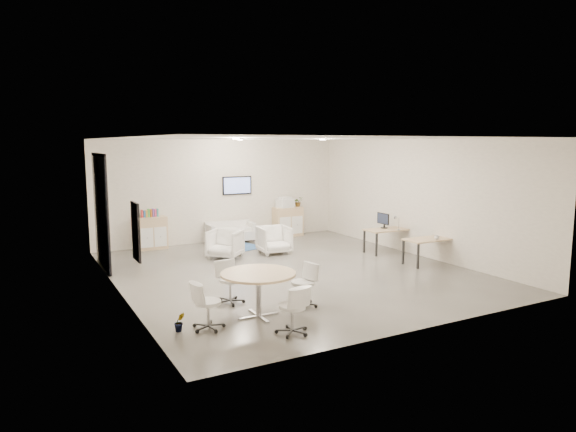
{
  "coord_description": "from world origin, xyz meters",
  "views": [
    {
      "loc": [
        -5.85,
        -10.68,
        3.09
      ],
      "look_at": [
        0.15,
        0.4,
        1.3
      ],
      "focal_mm": 32.0,
      "sensor_mm": 36.0,
      "label": 1
    }
  ],
  "objects_px": {
    "desk_rear": "(388,231)",
    "round_table": "(258,277)",
    "armchair_left": "(225,242)",
    "armchair_right": "(274,238)",
    "desk_front": "(429,241)",
    "sideboard_left": "(152,233)",
    "sideboard_right": "(288,222)",
    "loveseat": "(230,233)"
  },
  "relations": [
    {
      "from": "desk_rear",
      "to": "round_table",
      "type": "relative_size",
      "value": 0.98
    },
    {
      "from": "armchair_left",
      "to": "armchair_right",
      "type": "bearing_deg",
      "value": 39.64
    },
    {
      "from": "armchair_right",
      "to": "desk_front",
      "type": "relative_size",
      "value": 0.66
    },
    {
      "from": "desk_rear",
      "to": "desk_front",
      "type": "distance_m",
      "value": 1.62
    },
    {
      "from": "sideboard_left",
      "to": "armchair_right",
      "type": "xyz_separation_m",
      "value": [
        2.89,
        -2.24,
        -0.05
      ]
    },
    {
      "from": "armchair_right",
      "to": "armchair_left",
      "type": "bearing_deg",
      "value": -178.64
    },
    {
      "from": "sideboard_right",
      "to": "desk_front",
      "type": "bearing_deg",
      "value": -76.55
    },
    {
      "from": "sideboard_left",
      "to": "armchair_right",
      "type": "distance_m",
      "value": 3.66
    },
    {
      "from": "armchair_left",
      "to": "sideboard_left",
      "type": "bearing_deg",
      "value": 169.02
    },
    {
      "from": "sideboard_right",
      "to": "sideboard_left",
      "type": "bearing_deg",
      "value": 179.82
    },
    {
      "from": "sideboard_left",
      "to": "loveseat",
      "type": "xyz_separation_m",
      "value": [
        2.41,
        -0.13,
        -0.18
      ]
    },
    {
      "from": "loveseat",
      "to": "sideboard_right",
      "type": "bearing_deg",
      "value": 6.58
    },
    {
      "from": "armchair_right",
      "to": "desk_rear",
      "type": "xyz_separation_m",
      "value": [
        2.9,
        -1.42,
        0.18
      ]
    },
    {
      "from": "loveseat",
      "to": "round_table",
      "type": "xyz_separation_m",
      "value": [
        -2.2,
        -6.76,
        0.44
      ]
    },
    {
      "from": "sideboard_right",
      "to": "desk_front",
      "type": "height_order",
      "value": "sideboard_right"
    },
    {
      "from": "sideboard_right",
      "to": "armchair_right",
      "type": "xyz_separation_m",
      "value": [
        -1.65,
        -2.23,
        -0.06
      ]
    },
    {
      "from": "sideboard_left",
      "to": "armchair_left",
      "type": "relative_size",
      "value": 1.13
    },
    {
      "from": "desk_rear",
      "to": "desk_front",
      "type": "xyz_separation_m",
      "value": [
        0.01,
        -1.62,
        -0.01
      ]
    },
    {
      "from": "loveseat",
      "to": "round_table",
      "type": "distance_m",
      "value": 7.12
    },
    {
      "from": "sideboard_left",
      "to": "loveseat",
      "type": "distance_m",
      "value": 2.42
    },
    {
      "from": "armchair_right",
      "to": "desk_rear",
      "type": "bearing_deg",
      "value": -19.76
    },
    {
      "from": "armchair_left",
      "to": "round_table",
      "type": "relative_size",
      "value": 0.63
    },
    {
      "from": "desk_rear",
      "to": "round_table",
      "type": "height_order",
      "value": "round_table"
    },
    {
      "from": "armchair_right",
      "to": "desk_front",
      "type": "bearing_deg",
      "value": -39.95
    },
    {
      "from": "sideboard_left",
      "to": "sideboard_right",
      "type": "height_order",
      "value": "sideboard_right"
    },
    {
      "from": "sideboard_left",
      "to": "round_table",
      "type": "height_order",
      "value": "sideboard_left"
    },
    {
      "from": "sideboard_right",
      "to": "armchair_left",
      "type": "height_order",
      "value": "sideboard_right"
    },
    {
      "from": "loveseat",
      "to": "armchair_left",
      "type": "xyz_separation_m",
      "value": [
        -0.96,
        -1.99,
        0.12
      ]
    },
    {
      "from": "sideboard_left",
      "to": "desk_front",
      "type": "relative_size",
      "value": 0.75
    },
    {
      "from": "armchair_right",
      "to": "sideboard_right",
      "type": "bearing_deg",
      "value": 59.82
    },
    {
      "from": "sideboard_right",
      "to": "armchair_left",
      "type": "bearing_deg",
      "value": -145.64
    },
    {
      "from": "sideboard_right",
      "to": "desk_rear",
      "type": "height_order",
      "value": "sideboard_right"
    },
    {
      "from": "armchair_right",
      "to": "desk_rear",
      "type": "height_order",
      "value": "armchair_right"
    },
    {
      "from": "sideboard_right",
      "to": "desk_front",
      "type": "relative_size",
      "value": 0.76
    },
    {
      "from": "sideboard_left",
      "to": "armchair_left",
      "type": "bearing_deg",
      "value": -55.56
    },
    {
      "from": "desk_front",
      "to": "round_table",
      "type": "distance_m",
      "value": 5.81
    },
    {
      "from": "sideboard_left",
      "to": "armchair_right",
      "type": "relative_size",
      "value": 1.12
    },
    {
      "from": "sideboard_right",
      "to": "armchair_right",
      "type": "bearing_deg",
      "value": -126.48
    },
    {
      "from": "armchair_right",
      "to": "desk_front",
      "type": "height_order",
      "value": "armchair_right"
    },
    {
      "from": "armchair_left",
      "to": "desk_front",
      "type": "height_order",
      "value": "armchair_left"
    },
    {
      "from": "loveseat",
      "to": "round_table",
      "type": "bearing_deg",
      "value": -104.47
    },
    {
      "from": "sideboard_left",
      "to": "round_table",
      "type": "relative_size",
      "value": 0.71
    }
  ]
}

